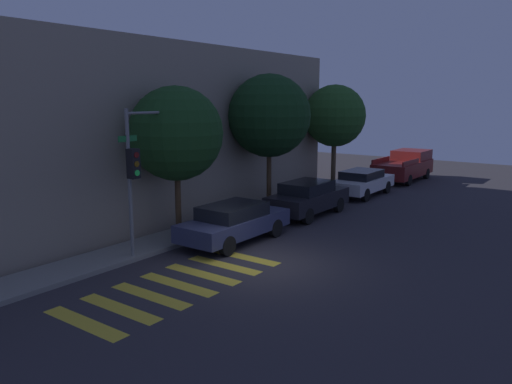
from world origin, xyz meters
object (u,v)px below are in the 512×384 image
(tree_midblock, at_px, (269,116))
(tree_far_end, at_px, (335,116))
(sedan_near_corner, at_px, (234,222))
(sedan_middle, at_px, (308,197))
(tree_near_corner, at_px, (176,134))
(sedan_far_end, at_px, (362,182))
(pickup_truck, at_px, (405,166))
(traffic_light_pole, at_px, (144,155))

(tree_midblock, bearing_deg, tree_far_end, 0.00)
(sedan_near_corner, bearing_deg, tree_midblock, 21.30)
(sedan_middle, distance_m, tree_near_corner, 6.87)
(sedan_far_end, distance_m, pickup_truck, 6.28)
(pickup_truck, xyz_separation_m, tree_midblock, (-12.04, 1.91, 3.33))
(sedan_near_corner, relative_size, tree_near_corner, 0.82)
(sedan_middle, distance_m, sedan_far_end, 5.59)
(sedan_near_corner, relative_size, tree_midblock, 0.74)
(sedan_near_corner, relative_size, sedan_middle, 1.02)
(sedan_middle, bearing_deg, pickup_truck, -0.00)
(sedan_near_corner, xyz_separation_m, tree_midblock, (4.90, 1.91, 3.50))
(traffic_light_pole, distance_m, tree_midblock, 7.85)
(pickup_truck, bearing_deg, sedan_far_end, 180.00)
(sedan_far_end, bearing_deg, traffic_light_pole, 174.65)
(sedan_far_end, xyz_separation_m, tree_midblock, (-5.77, 1.91, 3.51))
(traffic_light_pole, relative_size, tree_far_end, 0.82)
(sedan_near_corner, height_order, tree_far_end, tree_far_end)
(traffic_light_pole, xyz_separation_m, tree_midblock, (7.76, 0.64, 0.99))
(sedan_near_corner, bearing_deg, sedan_far_end, -0.00)
(traffic_light_pole, xyz_separation_m, sedan_middle, (7.94, -1.27, -2.46))
(tree_near_corner, relative_size, tree_midblock, 0.90)
(pickup_truck, xyz_separation_m, tree_far_end, (-5.84, 1.91, 3.16))
(traffic_light_pole, bearing_deg, pickup_truck, -3.66)
(sedan_middle, height_order, pickup_truck, pickup_truck)
(sedan_near_corner, height_order, sedan_far_end, sedan_near_corner)
(sedan_far_end, relative_size, tree_far_end, 0.77)
(sedan_middle, xyz_separation_m, tree_midblock, (-0.18, 1.91, 3.44))
(sedan_near_corner, distance_m, sedan_far_end, 10.67)
(traffic_light_pole, xyz_separation_m, pickup_truck, (19.80, -1.27, -2.34))
(sedan_near_corner, relative_size, tree_far_end, 0.78)
(sedan_middle, bearing_deg, tree_midblock, 95.39)
(sedan_middle, height_order, sedan_far_end, sedan_middle)
(traffic_light_pole, height_order, sedan_near_corner, traffic_light_pole)
(sedan_far_end, height_order, pickup_truck, pickup_truck)
(sedan_middle, xyz_separation_m, tree_near_corner, (-5.89, 1.91, 2.98))
(traffic_light_pole, xyz_separation_m, tree_near_corner, (2.05, 0.64, 0.53))
(sedan_far_end, bearing_deg, sedan_near_corner, 180.00)
(sedan_near_corner, distance_m, tree_near_corner, 3.68)
(sedan_near_corner, distance_m, tree_far_end, 11.75)
(sedan_middle, relative_size, tree_far_end, 0.77)
(tree_near_corner, bearing_deg, traffic_light_pole, -162.54)
(sedan_far_end, bearing_deg, tree_midblock, 161.66)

